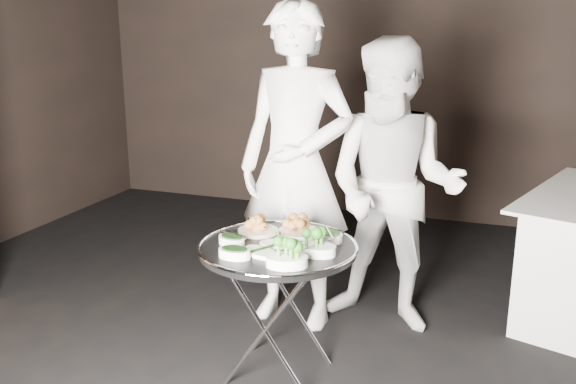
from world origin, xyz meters
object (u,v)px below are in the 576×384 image
(tray_stand, at_px, (278,306))
(waiter_right, at_px, (394,188))
(serving_tray, at_px, (278,248))
(waiter_left, at_px, (295,168))

(tray_stand, bearing_deg, waiter_right, 60.61)
(serving_tray, height_order, waiter_left, waiter_left)
(waiter_left, bearing_deg, tray_stand, -73.72)
(waiter_left, bearing_deg, waiter_right, 16.89)
(waiter_left, relative_size, waiter_right, 1.12)
(waiter_right, bearing_deg, waiter_left, -162.71)
(serving_tray, relative_size, waiter_right, 0.46)
(waiter_left, xyz_separation_m, waiter_right, (0.56, 0.12, -0.11))
(waiter_left, height_order, waiter_right, waiter_left)
(waiter_left, distance_m, waiter_right, 0.58)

